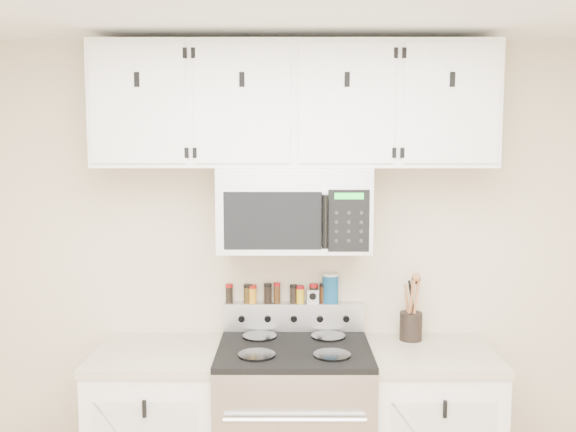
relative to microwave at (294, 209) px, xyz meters
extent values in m
cube|color=beige|center=(0.00, 0.19, -0.38)|extent=(3.50, 0.01, 2.50)
cube|color=black|center=(0.00, -0.13, -0.69)|extent=(0.76, 0.65, 0.03)
cube|color=#B7B7BA|center=(0.00, 0.16, -0.60)|extent=(0.76, 0.08, 0.15)
cylinder|color=black|center=(-0.18, -0.28, -0.67)|extent=(0.18, 0.18, 0.01)
cylinder|color=black|center=(0.18, -0.28, -0.67)|extent=(0.18, 0.18, 0.01)
cylinder|color=black|center=(-0.18, 0.02, -0.67)|extent=(0.18, 0.18, 0.01)
cylinder|color=black|center=(0.18, 0.02, -0.67)|extent=(0.18, 0.18, 0.01)
cube|color=tan|center=(-0.69, -0.10, -0.73)|extent=(0.64, 0.62, 0.04)
cube|color=tan|center=(0.69, -0.10, -0.73)|extent=(0.64, 0.62, 0.04)
cube|color=#9E9EA3|center=(0.00, 0.01, 0.00)|extent=(0.76, 0.38, 0.42)
cube|color=#B7B7BA|center=(0.00, -0.19, 0.17)|extent=(0.73, 0.01, 0.08)
cube|color=black|center=(-0.10, -0.19, -0.04)|extent=(0.47, 0.01, 0.28)
cube|color=black|center=(0.26, -0.19, -0.04)|extent=(0.20, 0.01, 0.30)
cylinder|color=black|center=(0.15, -0.23, -0.04)|extent=(0.03, 0.03, 0.26)
cube|color=white|center=(0.00, 0.03, 0.52)|extent=(2.00, 0.33, 0.62)
cube|color=white|center=(-0.75, -0.14, 0.52)|extent=(0.46, 0.01, 0.57)
cube|color=black|center=(-0.75, -0.15, 0.63)|extent=(0.02, 0.01, 0.07)
cube|color=white|center=(-0.25, -0.14, 0.52)|extent=(0.46, 0.01, 0.57)
cube|color=black|center=(-0.25, -0.15, 0.63)|extent=(0.03, 0.01, 0.07)
cube|color=white|center=(0.25, -0.14, 0.52)|extent=(0.46, 0.01, 0.57)
cube|color=black|center=(0.25, -0.15, 0.63)|extent=(0.03, 0.01, 0.07)
cube|color=white|center=(0.75, -0.14, 0.52)|extent=(0.46, 0.01, 0.57)
cube|color=black|center=(0.75, -0.15, 0.63)|extent=(0.02, 0.01, 0.07)
cylinder|color=black|center=(0.62, 0.07, -0.64)|extent=(0.12, 0.12, 0.15)
cylinder|color=#9A6038|center=(0.62, 0.07, -0.52)|extent=(0.01, 0.01, 0.28)
cylinder|color=#9A6038|center=(0.64, 0.06, -0.51)|extent=(0.01, 0.01, 0.30)
cylinder|color=#9A6038|center=(0.60, 0.08, -0.53)|extent=(0.01, 0.01, 0.26)
cylinder|color=black|center=(0.63, 0.09, -0.53)|extent=(0.01, 0.01, 0.27)
cylinder|color=#9A6038|center=(0.61, 0.05, -0.52)|extent=(0.01, 0.01, 0.29)
cube|color=silver|center=(0.10, 0.16, -0.49)|extent=(0.07, 0.06, 0.07)
cylinder|color=#124E82|center=(0.20, 0.16, -0.45)|extent=(0.09, 0.09, 0.15)
cylinder|color=white|center=(0.20, 0.16, -0.37)|extent=(0.09, 0.09, 0.01)
cylinder|color=black|center=(-0.35, 0.16, -0.49)|extent=(0.04, 0.04, 0.09)
cylinder|color=#980B0C|center=(-0.35, 0.16, -0.43)|extent=(0.04, 0.04, 0.02)
cylinder|color=#402E0F|center=(-0.25, 0.16, -0.49)|extent=(0.04, 0.04, 0.08)
cylinder|color=black|center=(-0.25, 0.16, -0.44)|extent=(0.04, 0.04, 0.02)
cylinder|color=orange|center=(-0.23, 0.16, -0.49)|extent=(0.04, 0.04, 0.08)
cylinder|color=#A2190C|center=(-0.23, 0.16, -0.44)|extent=(0.05, 0.05, 0.02)
cylinder|color=black|center=(-0.14, 0.16, -0.48)|extent=(0.04, 0.04, 0.09)
cylinder|color=black|center=(-0.14, 0.16, -0.43)|extent=(0.04, 0.04, 0.02)
cylinder|color=#42270F|center=(-0.09, 0.16, -0.48)|extent=(0.03, 0.03, 0.09)
cylinder|color=#9D0C14|center=(-0.09, 0.16, -0.43)|extent=(0.04, 0.04, 0.02)
cylinder|color=black|center=(0.00, 0.16, -0.49)|extent=(0.04, 0.04, 0.08)
cylinder|color=black|center=(0.00, 0.16, -0.44)|extent=(0.04, 0.04, 0.02)
cylinder|color=gold|center=(0.03, 0.16, -0.49)|extent=(0.04, 0.04, 0.08)
cylinder|color=maroon|center=(0.03, 0.16, -0.44)|extent=(0.04, 0.04, 0.02)
cylinder|color=black|center=(0.11, 0.16, -0.49)|extent=(0.04, 0.04, 0.09)
cylinder|color=#9F0C11|center=(0.11, 0.16, -0.43)|extent=(0.05, 0.05, 0.02)
cylinder|color=#3B200E|center=(0.16, 0.16, -0.48)|extent=(0.04, 0.04, 0.09)
cylinder|color=black|center=(0.16, 0.16, -0.43)|extent=(0.04, 0.04, 0.02)
cylinder|color=yellow|center=(0.18, 0.16, -0.49)|extent=(0.04, 0.04, 0.08)
cylinder|color=black|center=(0.18, 0.16, -0.44)|extent=(0.04, 0.04, 0.02)
camera|label=1|loc=(-0.03, -3.24, 0.33)|focal=40.00mm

